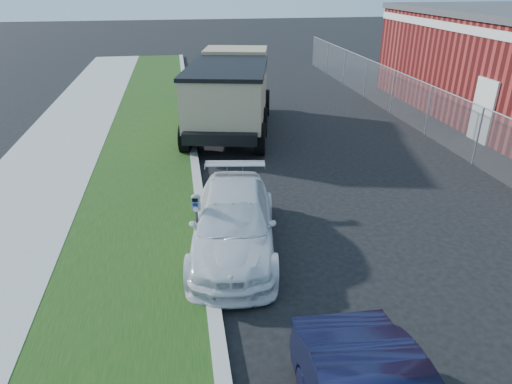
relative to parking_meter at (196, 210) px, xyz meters
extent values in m
plane|color=black|center=(2.75, -0.21, -1.06)|extent=(120.00, 120.00, 0.00)
cube|color=gray|center=(0.15, 1.79, -0.99)|extent=(0.25, 50.00, 0.15)
cube|color=#143A0F|center=(-1.45, 1.79, -1.00)|extent=(3.00, 50.00, 0.13)
cube|color=gray|center=(-4.35, 1.79, -0.99)|extent=(3.00, 50.00, 0.14)
plane|color=slate|center=(8.75, 6.79, -0.16)|extent=(0.00, 30.00, 30.00)
cylinder|color=#989EA6|center=(8.75, 6.79, 0.74)|extent=(0.04, 30.00, 0.04)
cylinder|color=#989EA6|center=(8.75, 3.79, -0.16)|extent=(0.06, 0.06, 1.80)
cylinder|color=#989EA6|center=(8.75, 6.79, -0.16)|extent=(0.06, 0.06, 1.80)
cylinder|color=#989EA6|center=(8.75, 9.79, -0.16)|extent=(0.06, 0.06, 1.80)
cylinder|color=#989EA6|center=(8.75, 12.79, -0.16)|extent=(0.06, 0.06, 1.80)
cylinder|color=#989EA6|center=(8.75, 15.79, -0.16)|extent=(0.06, 0.06, 1.80)
cylinder|color=#989EA6|center=(8.75, 18.79, -0.16)|extent=(0.06, 0.06, 1.80)
cylinder|color=#989EA6|center=(8.75, 21.79, -0.16)|extent=(0.06, 0.06, 1.80)
cube|color=silver|center=(10.23, 7.79, 2.54)|extent=(0.06, 14.00, 0.30)
cube|color=silver|center=(10.20, 5.79, 0.04)|extent=(0.08, 1.10, 2.20)
cylinder|color=#3F4247|center=(0.00, 0.00, -0.47)|extent=(0.07, 0.07, 0.94)
cube|color=slate|center=(0.00, 0.00, 0.16)|extent=(0.19, 0.15, 0.28)
ellipsoid|color=slate|center=(0.00, 0.00, 0.31)|extent=(0.20, 0.16, 0.11)
cube|color=black|center=(-0.02, -0.06, 0.26)|extent=(0.11, 0.04, 0.08)
cube|color=#0D1F93|center=(-0.01, -0.06, 0.15)|extent=(0.10, 0.03, 0.07)
cylinder|color=silver|center=(-0.01, -0.06, 0.05)|extent=(0.10, 0.03, 0.10)
cube|color=#3F4247|center=(-0.01, -0.06, 0.18)|extent=(0.04, 0.02, 0.05)
imported|color=silver|center=(0.75, 0.19, -0.44)|extent=(2.37, 4.52, 1.25)
cube|color=black|center=(1.67, 8.41, -0.30)|extent=(3.76, 7.13, 0.37)
cube|color=#9B8664|center=(2.21, 10.79, 0.58)|extent=(2.85, 2.41, 2.12)
cube|color=black|center=(2.21, 10.79, 1.00)|extent=(2.88, 2.43, 0.64)
cube|color=#9B8664|center=(1.49, 7.58, 0.58)|extent=(3.46, 4.90, 1.70)
cube|color=black|center=(1.49, 7.58, 1.46)|extent=(3.58, 5.03, 0.13)
cube|color=black|center=(2.43, 11.77, -0.38)|extent=(2.52, 0.71, 0.32)
cylinder|color=black|center=(0.99, 10.95, -0.53)|extent=(0.56, 1.11, 1.06)
cylinder|color=black|center=(3.37, 10.41, -0.53)|extent=(0.56, 1.11, 1.06)
cylinder|color=black|center=(0.37, 8.16, -0.53)|extent=(0.56, 1.11, 1.06)
cylinder|color=black|center=(2.75, 7.62, -0.53)|extent=(0.56, 1.11, 1.06)
cylinder|color=black|center=(-0.05, 6.30, -0.53)|extent=(0.56, 1.11, 1.06)
cylinder|color=black|center=(2.33, 5.76, -0.53)|extent=(0.56, 1.11, 1.06)
camera|label=1|loc=(-0.17, -8.21, 4.25)|focal=32.00mm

